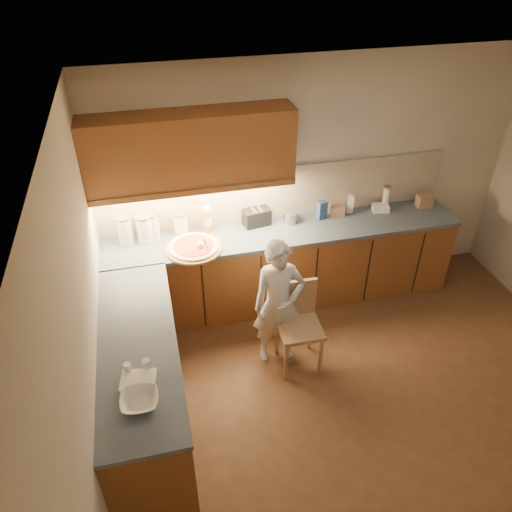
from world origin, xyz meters
name	(u,v)px	position (x,y,z in m)	size (l,w,h in m)	color
room	(407,258)	(0.00, 0.00, 1.68)	(4.54, 4.50, 2.62)	#50311B
l_counter	(243,299)	(-0.92, 1.25, 0.46)	(3.77, 2.62, 0.92)	brown
backsplash	(278,193)	(-0.38, 1.99, 1.21)	(3.75, 0.02, 0.58)	#C1B196
upper_cabinets	(190,150)	(-1.27, 1.82, 1.85)	(1.95, 0.36, 0.73)	brown
pizza_on_board	(194,247)	(-1.34, 1.56, 0.94)	(0.56, 0.56, 0.22)	tan
child	(278,303)	(-0.66, 0.87, 0.67)	(0.49, 0.32, 1.33)	silver
wooden_chair	(298,319)	(-0.50, 0.78, 0.51)	(0.41, 0.41, 0.88)	tan
mixing_bowl	(140,401)	(-1.95, -0.20, 0.95)	(0.26, 0.26, 0.06)	white
canister_a	(125,230)	(-1.98, 1.83, 1.08)	(0.16, 0.16, 0.31)	silver
canister_b	(144,228)	(-1.79, 1.83, 1.07)	(0.17, 0.17, 0.30)	white
canister_c	(152,226)	(-1.71, 1.87, 1.06)	(0.15, 0.15, 0.28)	silver
canister_d	(181,223)	(-1.43, 1.89, 1.04)	(0.15, 0.15, 0.24)	white
oil_jug	(208,220)	(-1.14, 1.87, 1.05)	(0.12, 0.10, 0.29)	#B08F23
toaster	(257,217)	(-0.63, 1.87, 1.01)	(0.30, 0.20, 0.18)	black
steel_pot	(290,217)	(-0.27, 1.84, 0.98)	(0.16, 0.16, 0.12)	#A1A1A5
blue_box	(322,210)	(0.08, 1.84, 1.02)	(0.10, 0.07, 0.20)	#315093
card_box_a	(337,210)	(0.27, 1.86, 0.97)	(0.15, 0.11, 0.11)	tan
white_bottle	(350,204)	(0.43, 1.89, 1.02)	(0.07, 0.07, 0.20)	white
flat_pack	(380,208)	(0.77, 1.83, 0.96)	(0.18, 0.12, 0.07)	white
tall_jar	(386,197)	(0.85, 1.90, 1.05)	(0.08, 0.08, 0.25)	white
card_box_b	(425,201)	(1.29, 1.82, 0.98)	(0.17, 0.13, 0.13)	#9A7653
dough_cloth	(138,380)	(-1.95, 0.01, 0.93)	(0.25, 0.20, 0.02)	white
spice_jar_a	(128,368)	(-2.02, 0.12, 0.96)	(0.05, 0.05, 0.07)	white
spice_jar_b	(146,364)	(-1.88, 0.12, 0.96)	(0.06, 0.06, 0.08)	silver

